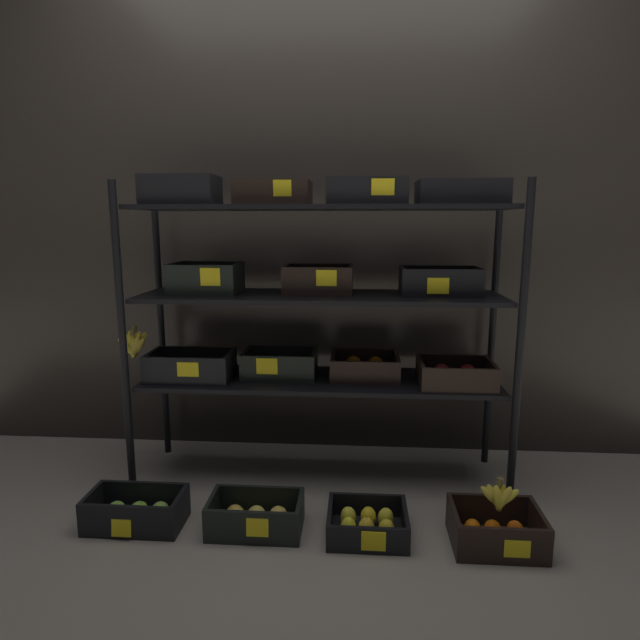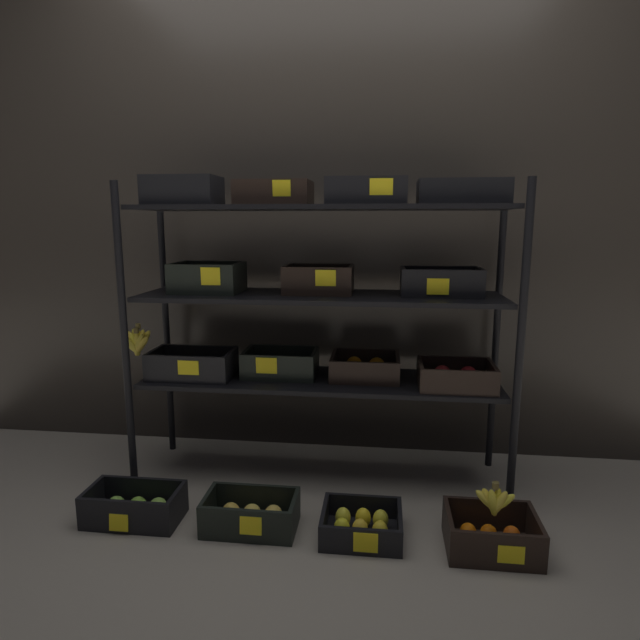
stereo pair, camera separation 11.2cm
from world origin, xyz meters
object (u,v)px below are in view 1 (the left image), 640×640
object	(u,v)px
crate_ground_apple_green	(136,513)
crate_ground_apple_gold	(256,518)
crate_ground_lemon	(367,524)
banana_bunch_loose	(499,497)
display_rack	(317,293)
crate_ground_tangerine	(496,532)

from	to	relation	value
crate_ground_apple_green	crate_ground_apple_gold	size ratio (longest dim) A/B	1.04
crate_ground_lemon	banana_bunch_loose	bearing A→B (deg)	-3.81
display_rack	crate_ground_apple_gold	world-z (taller)	display_rack
crate_ground_apple_green	crate_ground_lemon	size ratio (longest dim) A/B	1.23
crate_ground_lemon	crate_ground_tangerine	bearing A→B (deg)	-3.58
crate_ground_apple_green	banana_bunch_loose	distance (m)	1.39
display_rack	crate_ground_tangerine	xyz separation A→B (m)	(0.70, -0.49, -0.82)
display_rack	crate_ground_lemon	size ratio (longest dim) A/B	5.77
crate_ground_apple_gold	crate_ground_tangerine	xyz separation A→B (m)	(0.91, -0.03, -0.00)
display_rack	crate_ground_lemon	distance (m)	0.97
crate_ground_lemon	crate_ground_tangerine	size ratio (longest dim) A/B	0.93
crate_ground_apple_gold	crate_ground_lemon	bearing A→B (deg)	-0.14
crate_ground_apple_gold	display_rack	bearing A→B (deg)	65.68
crate_ground_lemon	crate_ground_tangerine	world-z (taller)	crate_ground_tangerine
crate_ground_tangerine	display_rack	bearing A→B (deg)	145.13
display_rack	crate_ground_lemon	bearing A→B (deg)	-63.80
crate_ground_lemon	banana_bunch_loose	xyz separation A→B (m)	(0.48, -0.03, 0.15)
banana_bunch_loose	crate_ground_lemon	bearing A→B (deg)	176.19
crate_ground_apple_green	banana_bunch_loose	xyz separation A→B (m)	(1.39, -0.03, 0.14)
display_rack	crate_ground_tangerine	size ratio (longest dim) A/B	5.37
crate_ground_apple_gold	banana_bunch_loose	bearing A→B (deg)	-2.07
crate_ground_apple_green	crate_ground_apple_gold	xyz separation A→B (m)	(0.48, -0.00, -0.00)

